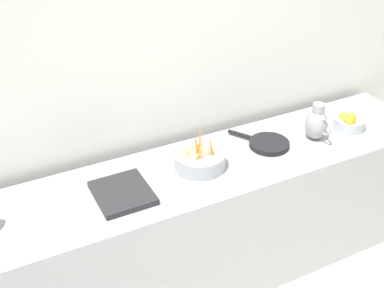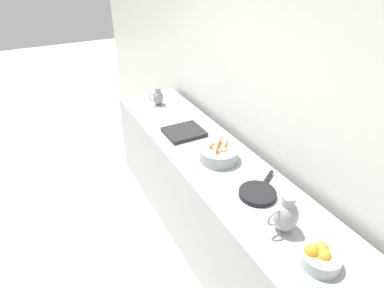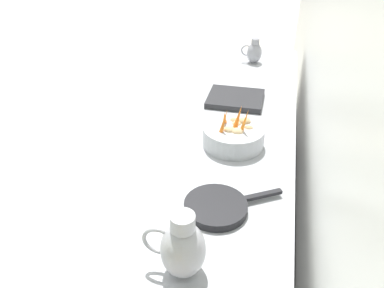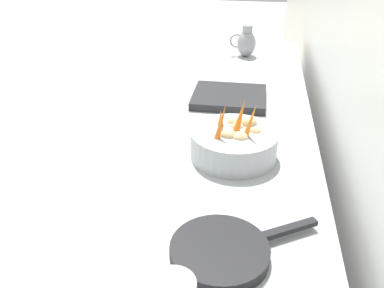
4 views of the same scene
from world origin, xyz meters
TOP-DOWN VIEW (x-y plane):
  - prep_counter at (-1.51, 0.02)m, footprint 0.67×3.24m
  - vegetable_colander at (-1.52, -0.00)m, footprint 0.31×0.31m
  - metal_pitcher_short at (-1.51, -1.23)m, footprint 0.16×0.11m
  - counter_sink_basin at (-1.47, -0.51)m, footprint 0.34×0.30m
  - skillet_on_counter at (-1.53, 0.51)m, footprint 0.39×0.29m

SIDE VIEW (x-z plane):
  - prep_counter at x=-1.51m, z-range 0.00..0.92m
  - skillet_on_counter at x=-1.53m, z-range 0.92..0.96m
  - counter_sink_basin at x=-1.47m, z-range 0.92..0.96m
  - vegetable_colander at x=-1.52m, z-range 0.86..1.09m
  - metal_pitcher_short at x=-1.51m, z-range 0.91..1.10m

